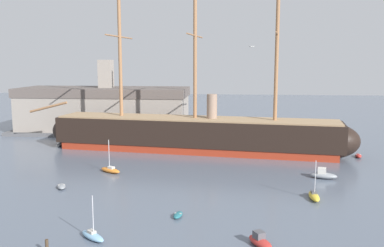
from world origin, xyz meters
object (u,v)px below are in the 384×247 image
sailboat_alongside_bow (110,170)px  motorboat_far_left (62,143)px  tall_ship (195,134)px  dinghy_far_right (358,156)px  sailboat_foreground_left (93,236)px  dinghy_near_centre (178,215)px  dinghy_mid_left (61,186)px  mooring_piling_right_pair (47,246)px  dockside_warehouse_left (105,110)px  sailboat_distant_centre (207,139)px  motorboat_alongside_stern (323,175)px  seagull_in_flight (252,47)px  sailboat_mid_right (314,196)px  motorboat_foreground_right (260,241)px

sailboat_alongside_bow → motorboat_far_left: sailboat_alongside_bow is taller
tall_ship → dinghy_far_right: bearing=-4.7°
sailboat_foreground_left → sailboat_alongside_bow: sailboat_alongside_bow is taller
dinghy_near_centre → dinghy_mid_left: size_ratio=0.82×
tall_ship → mooring_piling_right_pair: tall_ship is taller
sailboat_foreground_left → dinghy_near_centre: 10.24m
tall_ship → motorboat_far_left: bearing=173.8°
dinghy_near_centre → sailboat_alongside_bow: size_ratio=0.42×
mooring_piling_right_pair → dockside_warehouse_left: dockside_warehouse_left is taller
dinghy_mid_left → sailboat_distant_centre: size_ratio=0.59×
dinghy_near_centre → dockside_warehouse_left: 62.01m
motorboat_alongside_stern → dockside_warehouse_left: size_ratio=0.09×
motorboat_far_left → seagull_in_flight: seagull_in_flight is taller
tall_ship → dockside_warehouse_left: (-24.66, 20.67, 2.09)m
seagull_in_flight → motorboat_alongside_stern: bearing=59.3°
dinghy_far_right → sailboat_distant_centre: size_ratio=0.59×
sailboat_mid_right → motorboat_far_left: size_ratio=1.61×
dinghy_near_centre → mooring_piling_right_pair: mooring_piling_right_pair is taller
sailboat_distant_centre → seagull_in_flight: seagull_in_flight is taller
sailboat_distant_centre → seagull_in_flight: size_ratio=4.09×
tall_ship → dinghy_far_right: size_ratio=24.54×
motorboat_foreground_right → sailboat_alongside_bow: bearing=131.8°
tall_ship → sailboat_mid_right: size_ratio=13.09×
motorboat_far_left → dinghy_far_right: 59.55m
motorboat_foreground_right → sailboat_distant_centre: bearing=99.0°
tall_ship → dinghy_mid_left: size_ratio=24.63×
tall_ship → seagull_in_flight: size_ratio=59.31×
dinghy_far_right → sailboat_alongside_bow: bearing=-160.8°
sailboat_foreground_left → sailboat_alongside_bow: bearing=102.6°
tall_ship → sailboat_distant_centre: size_ratio=14.51×
sailboat_distant_centre → sailboat_alongside_bow: bearing=-116.1°
motorboat_foreground_right → sailboat_distant_centre: 53.35m
motorboat_foreground_right → motorboat_far_left: motorboat_foreground_right is taller
sailboat_distant_centre → sailboat_foreground_left: bearing=-98.8°
dinghy_near_centre → dinghy_far_right: 44.15m
dinghy_mid_left → sailboat_mid_right: size_ratio=0.53×
motorboat_alongside_stern → motorboat_far_left: (-49.76, 20.79, -0.14)m
tall_ship → motorboat_alongside_stern: 27.67m
motorboat_foreground_right → sailboat_mid_right: size_ratio=0.68×
dinghy_far_right → sailboat_distant_centre: bearing=155.5°
sailboat_mid_right → sailboat_distant_centre: 41.44m
motorboat_far_left → dinghy_far_right: (59.28, -5.65, -0.13)m
sailboat_distant_centre → seagull_in_flight: (7.31, -48.71, 18.63)m
dinghy_near_centre → motorboat_alongside_stern: (19.90, 17.78, 0.33)m
sailboat_distant_centre → motorboat_alongside_stern: bearing=-55.5°
sailboat_foreground_left → dinghy_far_right: (37.12, 39.68, -0.08)m
motorboat_foreground_right → sailboat_alongside_bow: sailboat_alongside_bow is taller
sailboat_foreground_left → motorboat_foreground_right: (16.50, 0.15, 0.09)m
sailboat_mid_right → sailboat_alongside_bow: size_ratio=0.97×
dinghy_near_centre → tall_ship: bearing=92.0°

